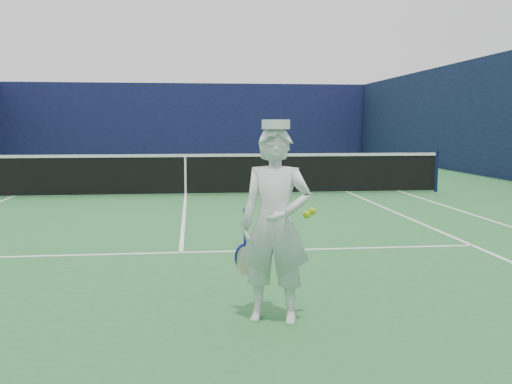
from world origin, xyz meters
TOP-DOWN VIEW (x-y plane):
  - ground at (0.00, 0.00)m, footprint 80.00×80.00m
  - court_markings at (0.00, 0.00)m, footprint 11.03×23.83m
  - windscreen_fence at (0.00, 0.00)m, footprint 20.12×36.12m
  - tennis_net at (0.00, 0.00)m, footprint 12.88×0.09m
  - tennis_player at (0.87, -9.16)m, footprint 0.72×0.65m

SIDE VIEW (x-z plane):
  - ground at x=0.00m, z-range 0.00..0.00m
  - court_markings at x=0.00m, z-range 0.00..0.01m
  - tennis_net at x=0.00m, z-range 0.02..1.09m
  - tennis_player at x=0.87m, z-range -0.02..1.73m
  - windscreen_fence at x=0.00m, z-range 0.00..4.00m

